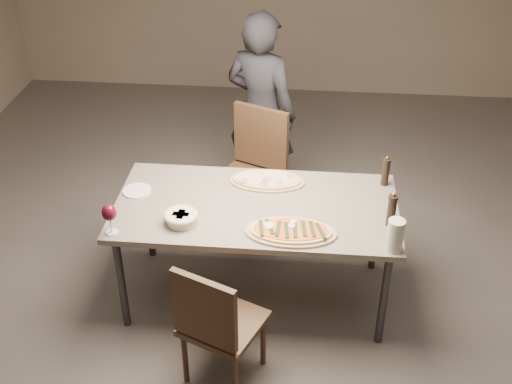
# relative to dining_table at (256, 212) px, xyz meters

# --- Properties ---
(room) EXTENTS (7.00, 7.00, 7.00)m
(room) POSITION_rel_dining_table_xyz_m (0.00, 0.00, 0.71)
(room) COLOR #554F4A
(room) RESTS_ON ground
(dining_table) EXTENTS (1.80, 0.90, 0.75)m
(dining_table) POSITION_rel_dining_table_xyz_m (0.00, 0.00, 0.00)
(dining_table) COLOR slate
(dining_table) RESTS_ON ground
(zucchini_pizza) EXTENTS (0.55, 0.30, 0.05)m
(zucchini_pizza) POSITION_rel_dining_table_xyz_m (0.23, -0.28, 0.07)
(zucchini_pizza) COLOR tan
(zucchini_pizza) RESTS_ON dining_table
(ham_pizza) EXTENTS (0.51, 0.28, 0.04)m
(ham_pizza) POSITION_rel_dining_table_xyz_m (0.05, 0.28, 0.07)
(ham_pizza) COLOR tan
(ham_pizza) RESTS_ON dining_table
(bread_basket) EXTENTS (0.21, 0.21, 0.07)m
(bread_basket) POSITION_rel_dining_table_xyz_m (-0.44, -0.24, 0.10)
(bread_basket) COLOR beige
(bread_basket) RESTS_ON dining_table
(oil_dish) EXTENTS (0.14, 0.14, 0.02)m
(oil_dish) POSITION_rel_dining_table_xyz_m (-0.02, 0.33, 0.07)
(oil_dish) COLOR white
(oil_dish) RESTS_ON dining_table
(pepper_mill_left) EXTENTS (0.06, 0.06, 0.22)m
(pepper_mill_left) POSITION_rel_dining_table_xyz_m (0.83, 0.32, 0.16)
(pepper_mill_left) COLOR black
(pepper_mill_left) RESTS_ON dining_table
(pepper_mill_right) EXTENTS (0.06, 0.06, 0.23)m
(pepper_mill_right) POSITION_rel_dining_table_xyz_m (0.83, -0.14, 0.17)
(pepper_mill_right) COLOR black
(pepper_mill_right) RESTS_ON dining_table
(carafe) EXTENTS (0.10, 0.10, 0.20)m
(carafe) POSITION_rel_dining_table_xyz_m (0.83, -0.38, 0.16)
(carafe) COLOR silver
(carafe) RESTS_ON dining_table
(wine_glass) EXTENTS (0.09, 0.09, 0.20)m
(wine_glass) POSITION_rel_dining_table_xyz_m (-0.83, -0.37, 0.20)
(wine_glass) COLOR silver
(wine_glass) RESTS_ON dining_table
(side_plate) EXTENTS (0.19, 0.19, 0.01)m
(side_plate) POSITION_rel_dining_table_xyz_m (-0.79, 0.08, 0.06)
(side_plate) COLOR white
(side_plate) RESTS_ON dining_table
(chair_near) EXTENTS (0.54, 0.54, 0.87)m
(chair_near) POSITION_rel_dining_table_xyz_m (-0.15, -0.79, -0.20)
(chair_near) COLOR #3E2A1A
(chair_near) RESTS_ON ground
(chair_far) EXTENTS (0.61, 0.61, 0.99)m
(chair_far) POSITION_rel_dining_table_xyz_m (-0.09, 0.82, -0.14)
(chair_far) COLOR #3E2A1A
(chair_far) RESTS_ON ground
(diner) EXTENTS (0.70, 0.60, 1.63)m
(diner) POSITION_rel_dining_table_xyz_m (-0.07, 1.21, 0.12)
(diner) COLOR black
(diner) RESTS_ON ground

